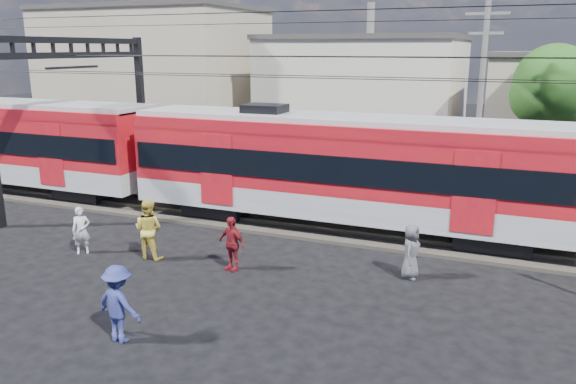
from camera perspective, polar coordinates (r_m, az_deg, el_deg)
name	(u,v)px	position (r m, az deg, el deg)	size (l,w,h in m)	color
ground	(177,312)	(14.80, -11.17, -11.87)	(120.00, 120.00, 0.00)	black
track_bed	(293,222)	(21.41, 0.53, -3.06)	(70.00, 3.40, 0.12)	#2D2823
rail_near	(286,224)	(20.71, -0.24, -3.32)	(70.00, 0.12, 0.12)	#59544C
rail_far	(300,214)	(22.04, 1.24, -2.22)	(70.00, 0.12, 0.12)	#59544C
commuter_train	(352,166)	(20.12, 6.57, 2.60)	(50.30, 3.08, 4.17)	black
catenary	(100,82)	(24.97, -18.58, 10.58)	(70.00, 9.30, 7.52)	black
building_west	(157,74)	(42.76, -13.18, 11.59)	(14.28, 10.20, 9.30)	gray
building_midwest	(368,91)	(39.27, 8.15, 10.14)	(12.24, 12.24, 7.30)	beige
utility_pole_mid	(481,94)	(26.12, 18.99, 9.35)	(1.80, 0.24, 8.50)	slate
tree_near	(558,89)	(29.20, 25.72, 9.43)	(3.82, 3.64, 6.72)	#382619
pedestrian_a	(81,230)	(19.36, -20.26, -3.67)	(0.56, 0.37, 1.55)	silver
pedestrian_b	(148,229)	(18.20, -14.00, -3.70)	(0.94, 0.73, 1.93)	gold
pedestrian_c	(118,304)	(13.41, -16.84, -10.82)	(1.18, 0.68, 1.82)	navy
pedestrian_d	(232,243)	(16.87, -5.75, -5.23)	(0.98, 0.41, 1.67)	maroon
pedestrian_e	(411,252)	(16.61, 12.39, -5.94)	(0.79, 0.51, 1.61)	#4C4D52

